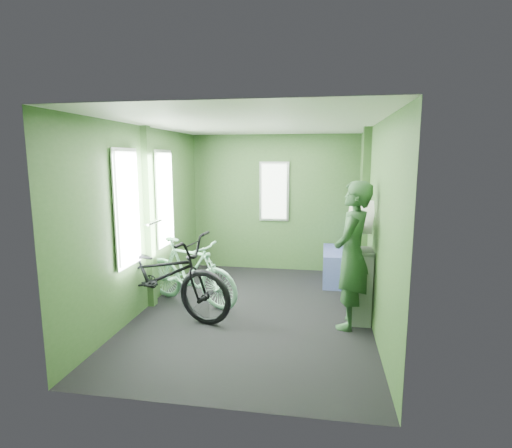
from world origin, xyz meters
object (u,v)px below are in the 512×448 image
(bicycle_black, at_px, (160,315))
(passenger, at_px, (352,255))
(waste_box, at_px, (359,286))
(bicycle_mint, at_px, (190,304))
(bench_seat, at_px, (343,262))

(bicycle_black, height_order, passenger, passenger)
(waste_box, bearing_deg, bicycle_black, -174.71)
(bicycle_mint, relative_size, passenger, 0.90)
(bicycle_mint, xyz_separation_m, waste_box, (2.14, -0.20, 0.43))
(bicycle_black, bearing_deg, bench_seat, -37.16)
(waste_box, distance_m, bench_seat, 1.57)
(bicycle_black, height_order, waste_box, waste_box)
(passenger, bearing_deg, waste_box, 164.05)
(waste_box, bearing_deg, bicycle_mint, 174.64)
(bicycle_black, relative_size, waste_box, 2.26)
(passenger, xyz_separation_m, bench_seat, (-0.00, 1.71, -0.53))
(passenger, relative_size, waste_box, 1.92)
(waste_box, xyz_separation_m, bench_seat, (-0.11, 1.56, -0.13))
(bicycle_black, relative_size, bench_seat, 1.88)
(bicycle_mint, bearing_deg, waste_box, -73.47)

